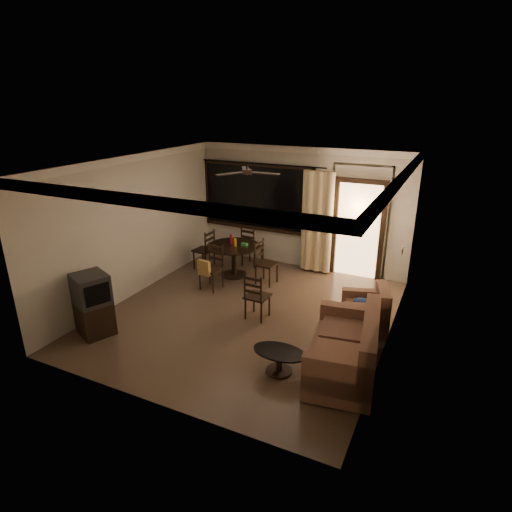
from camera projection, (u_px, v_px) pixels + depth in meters
The scene contains 12 objects.
ground at pixel (248, 314), 8.00m from camera, with size 5.50×5.50×0.00m, color #7F6651.
room_shell at pixel (313, 202), 8.62m from camera, with size 5.50×6.70×5.50m.
dining_table at pixel (234, 252), 9.55m from camera, with size 1.15×1.15×0.94m.
dining_chair_west at pixel (205, 257), 10.05m from camera, with size 0.46×0.46×0.95m.
dining_chair_east at pixel (266, 271), 9.24m from camera, with size 0.46×0.46×0.95m.
dining_chair_south at pixel (211, 275), 8.95m from camera, with size 0.46×0.51×0.95m.
dining_chair_north at pixel (252, 254), 10.25m from camera, with size 0.46×0.46×0.95m.
tv_cabinet at pixel (93, 304), 7.17m from camera, with size 0.72×0.69×1.08m.
sofa at pixel (348, 351), 6.17m from camera, with size 1.15×1.83×0.91m.
armchair at pixel (367, 312), 7.41m from camera, with size 0.94×0.94×0.76m.
coffee_table at pixel (279, 358), 6.24m from camera, with size 0.80×0.48×0.35m.
side_chair at pixel (257, 304), 7.78m from camera, with size 0.42×0.42×0.90m.
Camera 1 is at (3.20, -6.36, 3.81)m, focal length 30.00 mm.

